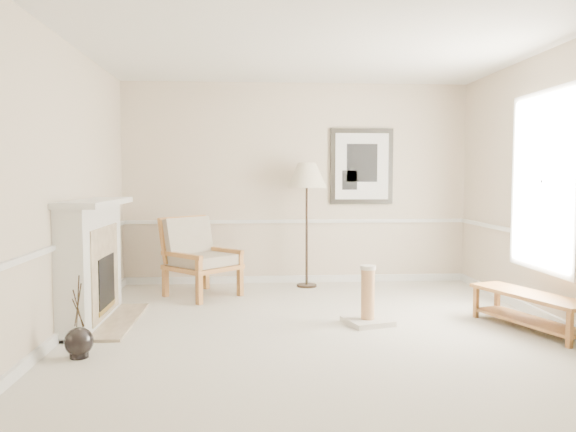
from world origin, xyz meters
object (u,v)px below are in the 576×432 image
object	(u,v)px
floor_vase	(79,343)
armchair	(197,253)
scratching_post	(368,306)
floor_lamp	(307,179)
bench	(530,305)

from	to	relation	value
floor_vase	armchair	distance (m)	2.66
armchair	scratching_post	distance (m)	2.52
scratching_post	floor_lamp	bearing A→B (deg)	101.95
armchair	floor_lamp	size ratio (longest dim) A/B	0.65
floor_vase	armchair	world-z (taller)	armchair
armchair	bench	size ratio (longest dim) A/B	0.82
floor_lamp	armchair	bearing A→B (deg)	-162.76
floor_vase	scratching_post	xyz separation A→B (m)	(2.70, 0.92, 0.06)
floor_lamp	bench	bearing A→B (deg)	-49.75
bench	scratching_post	world-z (taller)	scratching_post
floor_lamp	scratching_post	bearing A→B (deg)	-78.05
floor_vase	bench	xyz separation A→B (m)	(4.29, 0.58, 0.12)
armchair	scratching_post	world-z (taller)	armchair
armchair	bench	world-z (taller)	armchair
floor_lamp	bench	world-z (taller)	floor_lamp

